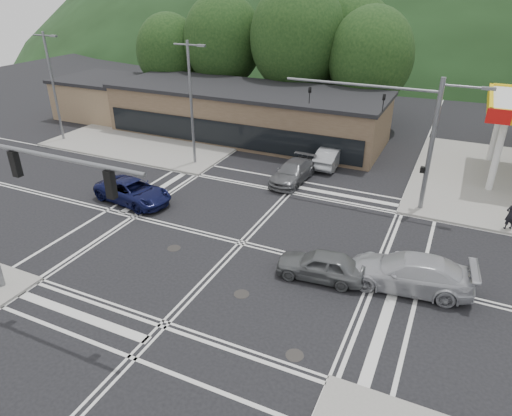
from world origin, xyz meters
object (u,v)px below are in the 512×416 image
at_px(car_blue_west, 133,191).
at_px(car_northbound, 293,172).
at_px(car_queue_a, 330,156).
at_px(car_grey_center, 321,265).
at_px(car_queue_b, 370,138).
at_px(car_silver_east, 409,272).
at_px(pedestrian, 511,214).

relative_size(car_blue_west, car_northbound, 1.08).
bearing_deg(car_queue_a, car_northbound, 69.82).
distance_m(car_grey_center, car_queue_b, 19.79).
bearing_deg(car_grey_center, car_blue_west, -107.99).
bearing_deg(car_silver_east, pedestrian, 144.65).
distance_m(car_grey_center, car_silver_east, 3.97).
xyz_separation_m(car_blue_west, car_silver_east, (17.15, -1.94, 0.09)).
bearing_deg(car_blue_west, car_silver_east, -87.91).
bearing_deg(pedestrian, car_silver_east, 30.95).
relative_size(car_queue_a, car_queue_b, 0.93).
distance_m(car_silver_east, pedestrian, 8.93).
distance_m(car_blue_west, car_queue_b, 20.23).
bearing_deg(car_queue_b, pedestrian, 135.53).
bearing_deg(car_silver_east, car_queue_b, -168.97).
relative_size(car_grey_center, car_silver_east, 0.74).
bearing_deg(car_northbound, car_blue_west, -134.49).
height_order(car_queue_a, pedestrian, pedestrian).
bearing_deg(car_queue_a, pedestrian, 155.51).
bearing_deg(car_northbound, car_queue_b, 73.37).
height_order(car_queue_b, car_northbound, car_queue_b).
xyz_separation_m(car_queue_a, car_queue_b, (1.83, 5.39, 0.08)).
relative_size(car_queue_b, pedestrian, 2.64).
xyz_separation_m(car_grey_center, car_queue_b, (-1.99, 19.69, 0.10)).
height_order(car_silver_east, car_northbound, car_silver_east).
bearing_deg(pedestrian, car_queue_b, -77.02).
distance_m(car_blue_west, car_grey_center, 13.61).
relative_size(car_blue_west, car_queue_b, 1.10).
bearing_deg(car_blue_west, car_queue_b, -25.42).
bearing_deg(car_queue_b, car_silver_east, 109.88).
bearing_deg(car_northbound, car_silver_east, -42.59).
distance_m(car_silver_east, car_queue_a, 15.38).
distance_m(car_queue_a, pedestrian, 13.22).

